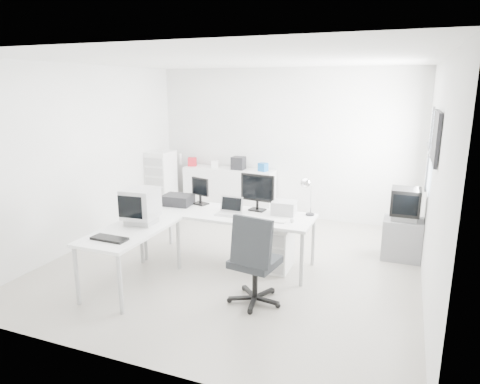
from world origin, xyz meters
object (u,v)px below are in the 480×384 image
at_px(inkjet_printer, 178,200).
at_px(office_chair, 255,257).
at_px(laser_printer, 284,208).
at_px(tv_cabinet, 402,239).
at_px(side_desk, 132,257).
at_px(laptop, 228,207).
at_px(drawer_pedestal, 276,248).
at_px(sideboard, 229,191).
at_px(filing_cabinet, 162,182).
at_px(main_desk, 228,238).
at_px(crt_tv, 405,204).
at_px(lcd_monitor_large, 257,193).
at_px(crt_monitor, 141,206).
at_px(lcd_monitor_small, 200,192).

relative_size(inkjet_printer, office_chair, 0.38).
bearing_deg(laser_printer, tv_cabinet, 25.05).
relative_size(side_desk, laser_printer, 4.39).
height_order(laptop, tv_cabinet, laptop).
height_order(drawer_pedestal, laser_printer, laser_printer).
distance_m(sideboard, filing_cabinet, 1.34).
bearing_deg(filing_cabinet, tv_cabinet, -9.48).
xyz_separation_m(main_desk, laptop, (0.05, -0.10, 0.49)).
relative_size(laser_printer, office_chair, 0.29).
distance_m(inkjet_printer, crt_tv, 3.31).
relative_size(drawer_pedestal, lcd_monitor_large, 1.14).
distance_m(side_desk, filing_cabinet, 3.22).
xyz_separation_m(side_desk, filing_cabinet, (-1.34, 2.92, 0.24)).
distance_m(crt_tv, filing_cabinet, 4.57).
bearing_deg(inkjet_printer, crt_monitor, -93.45).
relative_size(lcd_monitor_small, office_chair, 0.35).
xyz_separation_m(laser_printer, filing_cabinet, (-2.94, 1.60, -0.22)).
relative_size(side_desk, lcd_monitor_large, 2.66).
relative_size(side_desk, laptop, 3.88).
relative_size(crt_tv, sideboard, 0.28).
xyz_separation_m(laptop, filing_cabinet, (-2.24, 1.92, -0.25)).
relative_size(lcd_monitor_small, sideboard, 0.21).
relative_size(lcd_monitor_large, tv_cabinet, 0.88).
distance_m(side_desk, office_chair, 1.61).
distance_m(drawer_pedestal, inkjet_printer, 1.64).
bearing_deg(sideboard, filing_cabinet, -160.01).
bearing_deg(main_desk, lcd_monitor_large, 35.54).
bearing_deg(sideboard, crt_tv, -20.40).
bearing_deg(filing_cabinet, laser_printer, -28.57).
xyz_separation_m(office_chair, tv_cabinet, (1.57, 2.02, -0.26)).
bearing_deg(filing_cabinet, inkjet_printer, -52.12).
bearing_deg(main_desk, side_desk, -127.69).
distance_m(side_desk, laptop, 1.43).
xyz_separation_m(drawer_pedestal, laser_printer, (0.05, 0.17, 0.54)).
distance_m(laptop, crt_monitor, 1.18).
distance_m(drawer_pedestal, laser_printer, 0.57).
xyz_separation_m(side_desk, office_chair, (1.59, 0.15, 0.18)).
bearing_deg(side_desk, tv_cabinet, 34.45).
bearing_deg(lcd_monitor_small, filing_cabinet, 153.91).
height_order(side_desk, lcd_monitor_large, lcd_monitor_large).
height_order(laptop, sideboard, laptop).
bearing_deg(lcd_monitor_small, drawer_pedestal, 8.60).
distance_m(side_desk, laser_printer, 2.13).
height_order(lcd_monitor_large, crt_monitor, lcd_monitor_large).
bearing_deg(office_chair, crt_monitor, -174.74).
distance_m(main_desk, lcd_monitor_small, 0.83).
height_order(lcd_monitor_large, filing_cabinet, lcd_monitor_large).
bearing_deg(lcd_monitor_small, crt_monitor, -87.56).
height_order(side_desk, crt_tv, crt_tv).
distance_m(lcd_monitor_small, filing_cabinet, 2.29).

